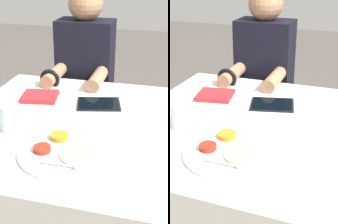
{
  "view_description": "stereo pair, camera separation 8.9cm",
  "coord_description": "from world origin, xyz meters",
  "views": [
    {
      "loc": [
        0.34,
        -1.1,
        1.37
      ],
      "look_at": [
        0.06,
        -0.03,
        0.84
      ],
      "focal_mm": 50.0,
      "sensor_mm": 36.0,
      "label": 1
    },
    {
      "loc": [
        0.42,
        -1.07,
        1.37
      ],
      "look_at": [
        0.06,
        -0.03,
        0.84
      ],
      "focal_mm": 50.0,
      "sensor_mm": 36.0,
      "label": 2
    }
  ],
  "objects": [
    {
      "name": "dining_table",
      "position": [
        0.0,
        0.0,
        0.39
      ],
      "size": [
        0.95,
        0.97,
        0.78
      ],
      "color": "beige",
      "rests_on": "ground_plane"
    },
    {
      "name": "thali_tray",
      "position": [
        0.04,
        -0.24,
        0.79
      ],
      "size": [
        0.32,
        0.32,
        0.03
      ],
      "color": "#B7BABF",
      "rests_on": "dining_table"
    },
    {
      "name": "red_notebook",
      "position": [
        -0.22,
        0.19,
        0.79
      ],
      "size": [
        0.19,
        0.17,
        0.02
      ],
      "color": "silver",
      "rests_on": "dining_table"
    },
    {
      "name": "tablet_device",
      "position": [
        0.07,
        0.18,
        0.78
      ],
      "size": [
        0.22,
        0.19,
        0.01
      ],
      "color": "black",
      "rests_on": "dining_table"
    },
    {
      "name": "person_diner",
      "position": [
        -0.11,
        0.64,
        0.61
      ],
      "size": [
        0.34,
        0.45,
        1.26
      ],
      "color": "black",
      "rests_on": "ground_plane"
    },
    {
      "name": "drinking_glass",
      "position": [
        -0.21,
        -0.14,
        0.83
      ],
      "size": [
        0.08,
        0.08,
        0.11
      ],
      "color": "silver",
      "rests_on": "dining_table"
    }
  ]
}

